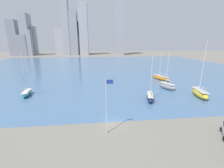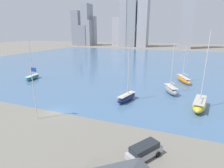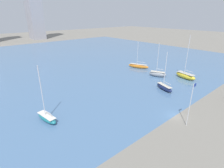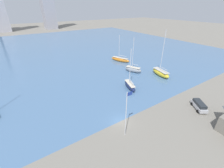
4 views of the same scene
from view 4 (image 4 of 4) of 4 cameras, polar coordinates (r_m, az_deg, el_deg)
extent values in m
plane|color=gray|center=(34.46, 3.01, -14.09)|extent=(500.00, 500.00, 0.00)
cube|color=#4C7099|center=(94.60, -23.47, 11.35)|extent=(180.00, 140.00, 0.00)
cylinder|color=silver|center=(28.35, 5.32, -11.79)|extent=(0.14, 0.14, 9.93)
cube|color=#1E3899|center=(26.11, 6.81, -3.68)|extent=(1.10, 0.03, 0.70)
ellipsoid|color=orange|center=(70.07, 3.16, 9.27)|extent=(5.22, 9.40, 1.84)
cube|color=beige|center=(69.80, 3.18, 9.94)|extent=(4.28, 7.71, 0.10)
cube|color=#2D2D33|center=(70.23, 3.15, 8.87)|extent=(0.80, 1.64, 0.83)
cylinder|color=silver|center=(68.80, 2.77, 14.06)|extent=(0.18, 0.18, 10.02)
cylinder|color=silver|center=(68.88, 4.08, 10.68)|extent=(1.61, 3.59, 0.14)
ellipsoid|color=gray|center=(58.86, 8.05, 5.48)|extent=(4.71, 6.91, 2.01)
cube|color=beige|center=(58.51, 8.12, 6.35)|extent=(3.86, 5.66, 0.10)
cube|color=#2D2D33|center=(59.07, 8.02, 4.98)|extent=(0.65, 1.15, 0.91)
cylinder|color=silver|center=(56.94, 8.03, 11.68)|extent=(0.18, 0.18, 11.05)
cylinder|color=silver|center=(57.85, 8.84, 7.26)|extent=(1.15, 2.26, 0.14)
ellipsoid|color=#19234C|center=(46.95, 6.78, -0.63)|extent=(3.77, 7.24, 1.69)
cube|color=beige|center=(46.58, 6.83, 0.23)|extent=(3.09, 5.93, 0.10)
cube|color=#2D2D33|center=(47.17, 6.75, -1.13)|extent=(0.53, 1.26, 0.76)
cylinder|color=silver|center=(44.84, 6.95, 6.64)|extent=(0.18, 0.18, 10.64)
cylinder|color=silver|center=(45.21, 7.42, 0.94)|extent=(1.08, 3.06, 0.14)
ellipsoid|color=yellow|center=(57.87, 18.05, 4.02)|extent=(4.05, 8.74, 2.14)
cube|color=#BCB7AD|center=(57.49, 18.19, 4.95)|extent=(3.32, 7.16, 0.10)
cube|color=#2D2D33|center=(58.10, 17.96, 3.49)|extent=(0.44, 1.52, 0.96)
cylinder|color=silver|center=(55.80, 18.84, 11.85)|extent=(0.18, 0.18, 13.93)
cylinder|color=silver|center=(56.29, 19.10, 5.60)|extent=(0.80, 3.53, 0.14)
cube|color=#B7B7BC|center=(43.39, 30.19, -7.30)|extent=(4.33, 5.17, 0.80)
cube|color=#23282D|center=(43.00, 30.43, -6.45)|extent=(3.59, 4.22, 0.75)
cylinder|color=black|center=(44.23, 28.10, -6.69)|extent=(0.65, 0.78, 0.76)
cylinder|color=black|center=(45.15, 30.26, -6.56)|extent=(0.65, 0.78, 0.76)
cylinder|color=black|center=(42.05, 29.85, -9.00)|extent=(0.65, 0.78, 0.76)
cylinder|color=black|center=(43.01, 32.09, -8.81)|extent=(0.65, 0.78, 0.76)
camera|label=1|loc=(16.03, 71.07, -20.89)|focal=24.00mm
camera|label=2|loc=(38.86, 63.06, 1.32)|focal=28.00mm
camera|label=3|loc=(19.66, -112.41, -11.61)|focal=28.00mm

